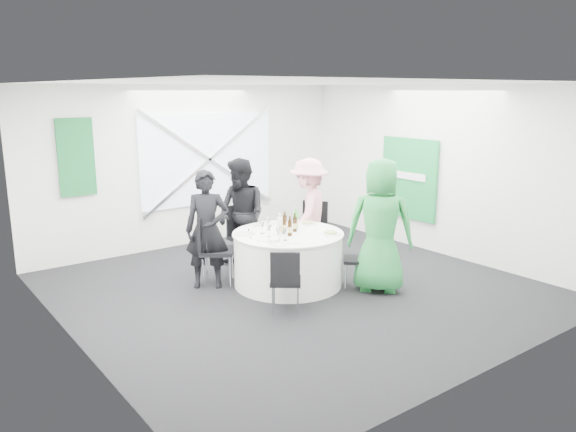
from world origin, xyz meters
TOP-DOWN VIEW (x-y plane):
  - floor at (0.00, 0.00)m, footprint 6.00×6.00m
  - ceiling at (0.00, 0.00)m, footprint 6.00×6.00m
  - wall_back at (0.00, 3.00)m, footprint 6.00×0.00m
  - wall_front at (0.00, -3.00)m, footprint 6.00×0.00m
  - wall_left at (-3.00, 0.00)m, footprint 0.00×6.00m
  - wall_right at (3.00, 0.00)m, footprint 0.00×6.00m
  - window_panel at (0.30, 2.96)m, footprint 2.60×0.03m
  - window_brace_a at (0.30, 2.92)m, footprint 2.63×0.05m
  - window_brace_b at (0.30, 2.92)m, footprint 2.63×0.05m
  - green_banner at (-2.00, 2.95)m, footprint 0.55×0.04m
  - green_sign at (2.94, 0.60)m, footprint 0.05×1.20m
  - banquet_table at (0.00, 0.20)m, footprint 1.56×1.56m
  - chair_back at (-0.06, 1.29)m, footprint 0.47×0.48m
  - chair_back_left at (-0.87, 0.86)m, footprint 0.64×0.64m
  - chair_back_right at (1.02, 0.88)m, footprint 0.61×0.61m
  - chair_front_right at (0.76, -0.53)m, footprint 0.53×0.53m
  - chair_front_left at (-0.68, -0.65)m, footprint 0.53×0.53m
  - person_man_back_left at (-0.94, 0.81)m, footprint 0.72×0.66m
  - person_man_back at (-0.14, 1.19)m, footprint 0.57×0.89m
  - person_woman_pink at (0.86, 0.80)m, footprint 1.18×1.04m
  - person_woman_green at (0.86, -0.74)m, footprint 1.04×1.06m
  - plate_back at (0.02, 0.79)m, footprint 0.26×0.26m
  - plate_back_left at (-0.54, 0.48)m, footprint 0.29×0.29m
  - plate_back_right at (0.54, 0.43)m, footprint 0.27×0.27m
  - plate_front_right at (0.42, -0.22)m, footprint 0.28×0.28m
  - plate_front_left at (-0.44, -0.20)m, footprint 0.26×0.26m
  - napkin at (-0.46, -0.10)m, footprint 0.21×0.20m
  - beer_bottle_a at (-0.06, 0.21)m, footprint 0.06×0.06m
  - beer_bottle_b at (0.07, 0.37)m, footprint 0.06×0.06m
  - beer_bottle_c at (0.12, 0.20)m, footprint 0.06×0.06m
  - beer_bottle_d at (-0.08, 0.05)m, footprint 0.06×0.06m
  - green_water_bottle at (0.23, 0.32)m, footprint 0.08×0.08m
  - clear_water_bottle at (-0.17, 0.16)m, footprint 0.08×0.08m
  - wine_glass_a at (-0.31, 0.38)m, footprint 0.07×0.07m
  - wine_glass_b at (-0.12, 0.51)m, footprint 0.07×0.07m
  - wine_glass_c at (-0.34, -0.04)m, footprint 0.07×0.07m
  - wine_glass_d at (-0.34, 0.17)m, footprint 0.07×0.07m
  - wine_glass_e at (-0.27, -0.10)m, footprint 0.07×0.07m
  - fork_a at (-0.37, 0.64)m, footprint 0.09×0.13m
  - knife_a at (-0.57, 0.28)m, footprint 0.08×0.14m
  - fork_b at (0.56, 0.34)m, footprint 0.09×0.14m
  - knife_b at (0.40, 0.62)m, footprint 0.09×0.14m
  - fork_c at (0.28, -0.30)m, footprint 0.11×0.12m
  - knife_c at (0.52, -0.05)m, footprint 0.11×0.12m
  - fork_d at (0.17, 0.75)m, footprint 0.15×0.02m
  - knife_d at (-0.11, 0.76)m, footprint 0.15×0.03m
  - fork_e at (-0.55, 0.02)m, footprint 0.10×0.13m
  - knife_e at (-0.26, -0.31)m, footprint 0.12×0.12m

SIDE VIEW (x-z plane):
  - floor at x=0.00m, z-range 0.00..0.00m
  - banquet_table at x=0.00m, z-range 0.00..0.76m
  - chair_front_right at x=0.76m, z-range 0.07..0.89m
  - chair_front_left at x=-0.68m, z-range 0.07..0.90m
  - chair_back_right at x=1.02m, z-range 0.08..1.05m
  - chair_back at x=-0.06m, z-range 0.09..1.06m
  - chair_back_left at x=-0.87m, z-range 0.09..1.10m
  - fork_a at x=-0.37m, z-range 0.76..0.77m
  - knife_a at x=-0.57m, z-range 0.76..0.77m
  - fork_b at x=0.56m, z-range 0.76..0.77m
  - knife_b at x=0.40m, z-range 0.76..0.77m
  - fork_c at x=0.28m, z-range 0.76..0.77m
  - knife_c at x=0.52m, z-range 0.76..0.77m
  - fork_d at x=0.17m, z-range 0.76..0.77m
  - knife_d at x=-0.11m, z-range 0.76..0.77m
  - fork_e at x=-0.55m, z-range 0.76..0.77m
  - knife_e at x=-0.26m, z-range 0.76..0.77m
  - plate_back at x=0.02m, z-range 0.76..0.77m
  - plate_back_left at x=-0.54m, z-range 0.76..0.77m
  - plate_front_left at x=-0.44m, z-range 0.76..0.77m
  - plate_back_right at x=0.54m, z-range 0.76..0.80m
  - plate_front_right at x=0.42m, z-range 0.76..0.80m
  - napkin at x=-0.46m, z-range 0.78..0.82m
  - person_man_back_left at x=-0.94m, z-range 0.00..1.65m
  - person_woman_pink at x=0.86m, z-range 0.00..1.68m
  - person_man_back at x=-0.14m, z-range 0.00..1.71m
  - beer_bottle_b at x=0.07m, z-range 0.73..0.99m
  - beer_bottle_c at x=0.12m, z-range 0.73..1.00m
  - beer_bottle_a at x=-0.06m, z-range 0.73..1.00m
  - beer_bottle_d at x=-0.08m, z-range 0.73..1.01m
  - clear_water_bottle at x=-0.17m, z-range 0.73..1.03m
  - green_water_bottle at x=0.23m, z-range 0.73..1.04m
  - wine_glass_a at x=-0.31m, z-range 0.80..0.97m
  - wine_glass_b at x=-0.12m, z-range 0.80..0.97m
  - wine_glass_c at x=-0.34m, z-range 0.80..0.97m
  - wine_glass_d at x=-0.34m, z-range 0.80..0.97m
  - wine_glass_e at x=-0.27m, z-range 0.80..0.97m
  - person_woman_green at x=0.86m, z-range 0.00..1.84m
  - green_sign at x=2.94m, z-range 0.50..1.90m
  - wall_back at x=0.00m, z-range -1.60..4.40m
  - wall_front at x=0.00m, z-range -1.60..4.40m
  - wall_left at x=-3.00m, z-range -1.60..4.40m
  - wall_right at x=3.00m, z-range -1.60..4.40m
  - window_panel at x=0.30m, z-range 0.70..2.30m
  - window_brace_a at x=0.30m, z-range 0.58..2.42m
  - window_brace_b at x=0.30m, z-range 0.58..2.42m
  - green_banner at x=-2.00m, z-range 1.10..2.30m
  - ceiling at x=0.00m, z-range 2.80..2.80m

